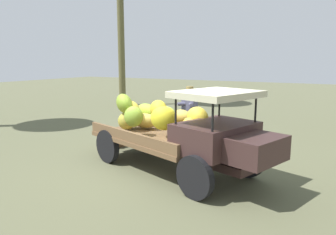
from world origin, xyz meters
TOP-DOWN VIEW (x-y plane):
  - ground_plane at (0.00, 0.00)m, footprint 60.00×60.00m
  - truck at (0.22, -0.15)m, footprint 4.66×2.83m
  - farmer at (-0.51, 1.91)m, footprint 0.52×0.48m
  - wooden_crate at (-2.35, 0.80)m, footprint 0.63×0.49m
  - loose_banana_bunch at (-0.35, 2.67)m, footprint 0.65×0.51m

SIDE VIEW (x-z plane):
  - ground_plane at x=0.00m, z-range 0.00..0.00m
  - loose_banana_bunch at x=-0.35m, z-range 0.00..0.36m
  - wooden_crate at x=-2.35m, z-range 0.00..0.38m
  - truck at x=0.22m, z-range 0.00..1.83m
  - farmer at x=-0.51m, z-range 0.12..1.80m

